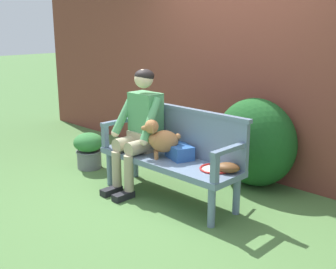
{
  "coord_description": "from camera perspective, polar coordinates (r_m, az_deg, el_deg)",
  "views": [
    {
      "loc": [
        2.89,
        -2.94,
        1.78
      ],
      "look_at": [
        0.0,
        0.0,
        0.69
      ],
      "focal_mm": 45.47,
      "sensor_mm": 36.0,
      "label": 1
    }
  ],
  "objects": [
    {
      "name": "ground_plane",
      "position": [
        4.5,
        0.0,
        -8.49
      ],
      "size": [
        40.0,
        40.0,
        0.0
      ],
      "primitive_type": "plane",
      "color": "#4C753D"
    },
    {
      "name": "brick_garden_fence",
      "position": [
        5.18,
        10.5,
        9.94
      ],
      "size": [
        8.0,
        0.3,
        2.72
      ],
      "primitive_type": "cube",
      "color": "brown",
      "rests_on": "ground"
    },
    {
      "name": "hedge_bush_mid_left",
      "position": [
        4.8,
        11.59,
        -1.04
      ],
      "size": [
        0.96,
        0.69,
        0.99
      ],
      "primitive_type": "ellipsoid",
      "color": "#194C1E",
      "rests_on": "ground"
    },
    {
      "name": "garden_bench",
      "position": [
        4.36,
        0.0,
        -3.93
      ],
      "size": [
        1.62,
        0.5,
        0.44
      ],
      "color": "slate",
      "rests_on": "ground"
    },
    {
      "name": "bench_backrest",
      "position": [
        4.42,
        1.99,
        0.57
      ],
      "size": [
        1.66,
        0.06,
        0.5
      ],
      "color": "slate",
      "rests_on": "garden_bench"
    },
    {
      "name": "bench_armrest_left_end",
      "position": [
        4.78,
        -7.32,
        0.9
      ],
      "size": [
        0.06,
        0.5,
        0.28
      ],
      "color": "slate",
      "rests_on": "garden_bench"
    },
    {
      "name": "bench_armrest_right_end",
      "position": [
        3.74,
        7.48,
        -3.08
      ],
      "size": [
        0.06,
        0.5,
        0.28
      ],
      "color": "slate",
      "rests_on": "garden_bench"
    },
    {
      "name": "person_seated",
      "position": [
        4.54,
        -3.76,
        1.19
      ],
      "size": [
        0.56,
        0.65,
        1.31
      ],
      "color": "black",
      "rests_on": "ground"
    },
    {
      "name": "dog_on_bench",
      "position": [
        4.3,
        -0.95,
        -0.58
      ],
      "size": [
        0.34,
        0.37,
        0.4
      ],
      "color": "#AD7042",
      "rests_on": "garden_bench"
    },
    {
      "name": "tennis_racket",
      "position": [
        4.06,
        6.47,
        -4.45
      ],
      "size": [
        0.35,
        0.58,
        0.03
      ],
      "color": "red",
      "rests_on": "garden_bench"
    },
    {
      "name": "baseball_glove",
      "position": [
        3.97,
        8.04,
        -4.42
      ],
      "size": [
        0.27,
        0.25,
        0.09
      ],
      "primitive_type": "ellipsoid",
      "rotation": [
        0.0,
        0.0,
        0.48
      ],
      "color": "brown",
      "rests_on": "garden_bench"
    },
    {
      "name": "sports_bag",
      "position": [
        4.31,
        1.58,
        -2.34
      ],
      "size": [
        0.33,
        0.28,
        0.14
      ],
      "primitive_type": "cube",
      "rotation": [
        0.0,
        0.0,
        -0.33
      ],
      "color": "#2856A3",
      "rests_on": "garden_bench"
    },
    {
      "name": "potted_plant",
      "position": [
        5.4,
        -10.57,
        -1.91
      ],
      "size": [
        0.37,
        0.37,
        0.45
      ],
      "color": "slate",
      "rests_on": "ground"
    }
  ]
}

